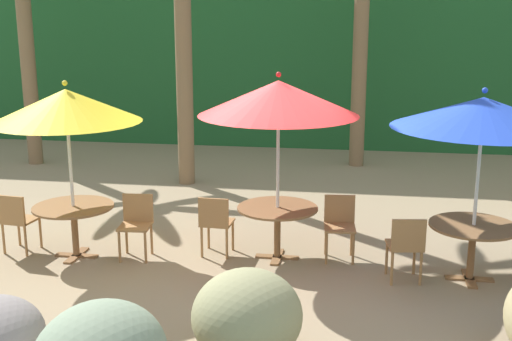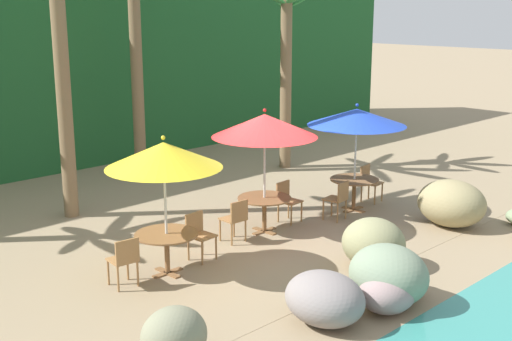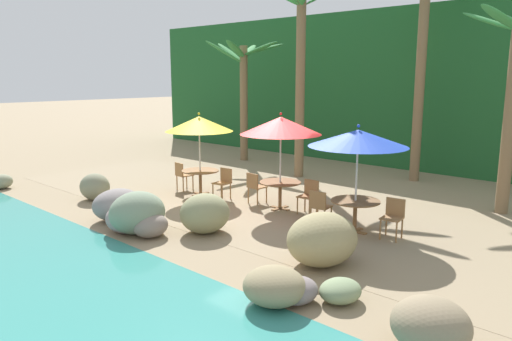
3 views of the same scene
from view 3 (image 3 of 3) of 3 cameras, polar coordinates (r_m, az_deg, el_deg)
name	(u,v)px [view 3 (image 3 of 3)]	position (r m, az deg, el deg)	size (l,w,h in m)	color
ground_plane	(267,210)	(12.97, 1.31, -4.65)	(120.00, 120.00, 0.00)	#937F60
terrace_deck	(267,210)	(12.97, 1.31, -4.64)	(18.00, 5.20, 0.01)	#937F60
foliage_backdrop	(422,89)	(20.16, 18.72, 9.00)	(28.00, 2.40, 6.00)	#1E5628
rock_seawall	(198,226)	(10.37, -6.80, -6.43)	(14.59, 3.06, 0.99)	gray
umbrella_yellow	(199,124)	(14.40, -6.64, 5.42)	(1.98, 1.98, 2.45)	silver
dining_table_yellow	(200,174)	(14.62, -6.51, -0.46)	(1.10, 1.10, 0.74)	brown
chair_yellow_seaward	(224,181)	(14.13, -3.78, -1.22)	(0.45, 0.46, 0.87)	#9E7042
chair_yellow_inland	(182,174)	(15.29, -8.59, -0.39)	(0.47, 0.47, 0.87)	#9E7042
umbrella_red	(281,126)	(12.72, 2.90, 5.24)	(2.13, 2.13, 2.57)	silver
dining_table_red	(280,186)	(12.98, 2.83, -1.85)	(1.10, 1.10, 0.74)	brown
chair_red_seaward	(309,194)	(12.62, 6.22, -2.75)	(0.45, 0.46, 0.87)	#9E7042
chair_red_inland	(255,186)	(13.51, -0.11, -1.77)	(0.44, 0.44, 0.87)	#9E7042
umbrella_blue	(358,138)	(10.98, 11.80, 3.71)	(2.20, 2.20, 2.45)	silver
dining_table_blue	(355,206)	(11.27, 11.49, -4.04)	(1.10, 1.10, 0.74)	brown
chair_blue_seaward	(393,215)	(11.08, 15.70, -5.04)	(0.47, 0.48, 0.87)	#9E7042
chair_blue_inland	(319,205)	(11.55, 7.41, -4.06)	(0.48, 0.48, 0.87)	#9E7042
palm_tree_nearest	(244,79)	(20.39, -1.43, 10.65)	(3.32, 3.17, 4.91)	brown
palm_tree_second	(301,40)	(17.09, 5.27, 14.91)	(3.68, 3.67, 6.82)	brown
palm_tree_third	(423,31)	(17.16, 18.88, 15.17)	(3.75, 3.89, 7.17)	brown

